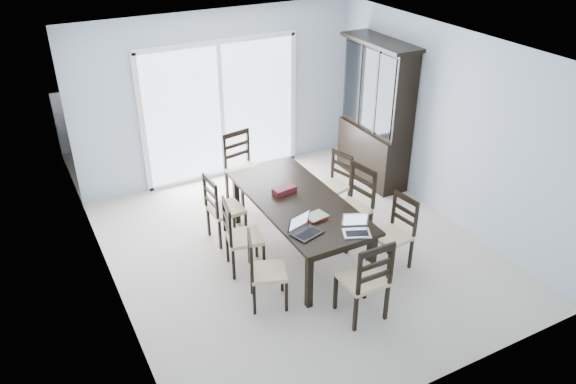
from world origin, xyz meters
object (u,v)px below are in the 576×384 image
Objects in this scene: chair_end_far at (241,159)px; game_box at (284,190)px; laptop_silver at (357,230)px; dining_table at (299,205)px; chair_left_mid at (236,229)px; chair_right_near at (398,225)px; chair_left_near at (260,263)px; chair_right_mid at (356,197)px; chair_end_near at (368,273)px; chair_right_far at (337,177)px; chair_left_far at (219,202)px; laptop_dark at (307,230)px; china_hutch at (376,114)px; hot_tub at (174,129)px; cell_phone at (352,235)px.

chair_end_far is 4.14× the size of game_box.
dining_table is at bearing 125.55° from laptop_silver.
dining_table is at bearing -74.34° from game_box.
chair_left_mid reaches higher than chair_right_near.
chair_left_near is 0.97× the size of chair_right_near.
chair_right_mid is (1.65, 0.61, 0.08)m from chair_left_near.
chair_end_near is (-0.77, -1.38, -0.01)m from chair_right_mid.
chair_right_far is at bearing 88.29° from laptop_silver.
chair_left_far is 1.06× the size of chair_right_far.
laptop_dark is at bearing 110.84° from chair_right_mid.
chair_right_mid is 4.11× the size of game_box.
chair_end_near is at bearing -85.26° from laptop_dark.
chair_end_near is 3.07m from chair_end_far.
china_hutch is 3.40m from hot_tub.
hot_tub is at bearing 123.11° from cell_phone.
cell_phone is at bearing -80.47° from game_box.
chair_left_near is at bearing 139.35° from chair_end_near.
chair_left_mid is 1.63m from chair_right_mid.
chair_left_mid is at bearing 77.43° from chair_right_mid.
laptop_silver is at bearing 137.06° from chair_right_mid.
laptop_dark is 0.19× the size of hot_tub.
chair_right_near is 1.04× the size of chair_right_far.
chair_left_mid is 0.70m from chair_left_far.
chair_end_near is 3.15× the size of laptop_dark.
chair_end_far is 3.25× the size of laptop_dark.
chair_end_far is at bearing 170.54° from china_hutch.
dining_table is at bearing 51.57° from laptop_dark.
chair_left_near is at bearing -145.99° from china_hutch.
chair_right_mid is 10.57× the size of cell_phone.
chair_left_far is 2.31m from chair_end_near.
dining_table is 5.94× the size of laptop_dark.
chair_left_far is at bearing 93.04° from laptop_dark.
chair_end_far is 2.32m from laptop_dark.
chair_left_mid is 0.91× the size of chair_end_far.
chair_left_mid is at bearing 179.84° from dining_table.
chair_left_near reaches higher than hot_tub.
chair_left_near is 1.17m from chair_end_near.
chair_left_far reaches higher than game_box.
chair_end_near is at bearing 81.05° from chair_end_far.
chair_right_mid is (0.78, -0.09, -0.04)m from dining_table.
laptop_silver is (0.20, -0.96, 0.13)m from dining_table.
china_hutch is at bearing 54.14° from chair_end_near.
chair_end_far is 10.65× the size of cell_phone.
cell_phone is (-1.89, -2.22, -0.32)m from china_hutch.
hot_tub is at bearing 138.73° from china_hutch.
hot_tub is at bearing -174.58° from chair_left_mid.
hot_tub is (-0.21, 4.17, -0.30)m from laptop_dark.
laptop_dark is at bearing 49.12° from chair_left_mid.
chair_left_far is 1.51m from laptop_dark.
chair_right_far reaches higher than hot_tub.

